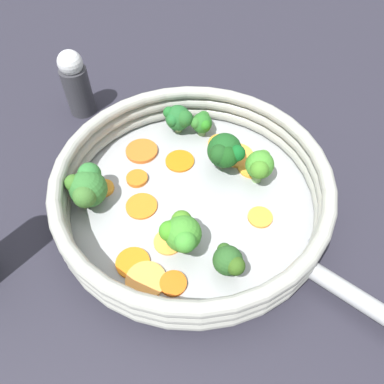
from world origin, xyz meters
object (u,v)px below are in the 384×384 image
object	(u,v)px
carrot_slice_7	(168,242)
carrot_slice_4	(146,280)
carrot_slice_2	(252,167)
carrot_slice_3	(142,206)
broccoli_floret_2	(260,165)
broccoli_floret_6	(229,261)
salt_shaker	(76,84)
carrot_slice_5	(222,144)
broccoli_floret_4	(225,152)
broccoli_floret_3	(182,233)
skillet	(192,202)
carrot_slice_12	(260,217)
carrot_slice_9	(180,161)
carrot_slice_8	(137,178)
broccoli_floret_0	(178,118)
carrot_slice_10	(133,263)
carrot_slice_0	(238,155)
carrot_slice_1	(103,188)
broccoli_floret_1	(202,123)
carrot_slice_6	(142,151)
carrot_slice_11	(173,283)
broccoli_floret_5	(87,187)

from	to	relation	value
carrot_slice_7	carrot_slice_4	bearing A→B (deg)	118.33
carrot_slice_2	carrot_slice_3	bearing A→B (deg)	77.63
broccoli_floret_2	carrot_slice_2	bearing A→B (deg)	-28.08
carrot_slice_7	broccoli_floret_6	distance (m)	0.08
broccoli_floret_2	salt_shaker	distance (m)	0.32
carrot_slice_5	broccoli_floret_4	size ratio (longest dim) A/B	0.73
broccoli_floret_3	salt_shaker	distance (m)	0.32
skillet	carrot_slice_12	world-z (taller)	carrot_slice_12
skillet	carrot_slice_9	bearing A→B (deg)	-21.86
carrot_slice_8	broccoli_floret_0	distance (m)	0.11
carrot_slice_10	broccoli_floret_4	world-z (taller)	broccoli_floret_4
carrot_slice_0	broccoli_floret_6	bearing A→B (deg)	135.37
carrot_slice_1	broccoli_floret_4	bearing A→B (deg)	-113.92
broccoli_floret_0	broccoli_floret_3	bearing A→B (deg)	145.80
carrot_slice_9	carrot_slice_3	bearing A→B (deg)	112.02
broccoli_floret_1	carrot_slice_4	bearing A→B (deg)	127.88
carrot_slice_10	salt_shaker	world-z (taller)	salt_shaker
carrot_slice_5	broccoli_floret_0	distance (m)	0.07
carrot_slice_3	carrot_slice_4	distance (m)	0.10
carrot_slice_2	carrot_slice_7	distance (m)	0.17
carrot_slice_2	broccoli_floret_3	bearing A→B (deg)	106.47
carrot_slice_5	carrot_slice_7	world-z (taller)	same
carrot_slice_0	salt_shaker	world-z (taller)	salt_shaker
carrot_slice_4	carrot_slice_10	bearing A→B (deg)	0.82
skillet	carrot_slice_2	world-z (taller)	carrot_slice_2
carrot_slice_7	broccoli_floret_0	size ratio (longest dim) A/B	0.80
broccoli_floret_1	broccoli_floret_2	world-z (taller)	broccoli_floret_2
carrot_slice_10	broccoli_floret_2	bearing A→B (deg)	-88.14
carrot_slice_6	broccoli_floret_3	distance (m)	0.17
carrot_slice_7	carrot_slice_11	size ratio (longest dim) A/B	1.17
carrot_slice_3	broccoli_floret_1	distance (m)	0.16
carrot_slice_1	salt_shaker	bearing A→B (deg)	-17.61
carrot_slice_3	broccoli_floret_2	world-z (taller)	broccoli_floret_2
carrot_slice_5	carrot_slice_9	bearing A→B (deg)	82.61
carrot_slice_11	salt_shaker	distance (m)	0.36
carrot_slice_1	carrot_slice_6	world-z (taller)	carrot_slice_6
carrot_slice_5	carrot_slice_12	world-z (taller)	same
carrot_slice_9	broccoli_floret_3	distance (m)	0.14
carrot_slice_3	salt_shaker	bearing A→B (deg)	-7.59
carrot_slice_4	carrot_slice_5	size ratio (longest dim) A/B	1.15
broccoli_floret_3	broccoli_floret_6	size ratio (longest dim) A/B	1.30
carrot_slice_8	broccoli_floret_6	world-z (taller)	broccoli_floret_6
carrot_slice_4	salt_shaker	bearing A→B (deg)	-14.13
carrot_slice_3	carrot_slice_11	distance (m)	0.12
carrot_slice_11	carrot_slice_3	bearing A→B (deg)	-14.06
broccoli_floret_0	broccoli_floret_4	distance (m)	0.10
broccoli_floret_5	carrot_slice_0	bearing A→B (deg)	-103.68
carrot_slice_10	skillet	bearing A→B (deg)	-72.92
carrot_slice_10	carrot_slice_12	xyz separation A→B (m)	(-0.04, -0.16, 0.00)
carrot_slice_5	salt_shaker	distance (m)	0.25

